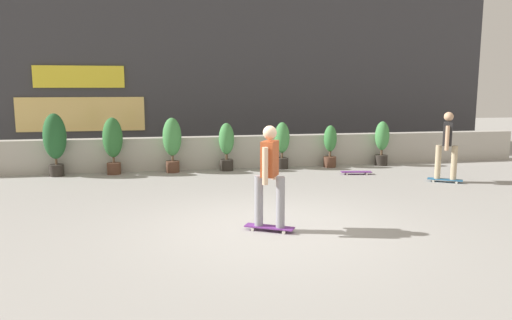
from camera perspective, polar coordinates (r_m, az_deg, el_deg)
ground_plane at (r=7.99m, az=2.07°, el=-8.01°), size 48.00×48.00×0.00m
planter_wall at (r=13.69m, az=-3.58°, el=0.95°), size 18.00×0.40×0.90m
building_backdrop at (r=17.56m, az=-5.42°, el=11.79°), size 20.00×2.08×6.50m
potted_plant_0 at (r=13.36m, az=-22.72°, el=2.26°), size 0.57×0.57×1.62m
potted_plant_1 at (r=13.15m, az=-16.60°, el=2.12°), size 0.51×0.51×1.50m
potted_plant_2 at (r=13.09m, az=-9.90°, el=2.25°), size 0.50×0.50×1.47m
potted_plant_3 at (r=13.21m, az=-3.51°, el=1.89°), size 0.42×0.42×1.31m
potted_plant_4 at (r=13.50m, az=3.11°, el=2.03°), size 0.42×0.42×1.31m
potted_plant_5 at (r=13.92m, az=8.78°, el=1.77°), size 0.37×0.37×1.20m
potted_plant_6 at (r=14.52m, az=14.70°, el=2.18°), size 0.41×0.41×1.29m
skater_by_wall_left at (r=7.59m, az=1.63°, el=-1.59°), size 0.79×0.57×1.70m
skater_by_wall_right at (r=12.39m, az=21.69°, el=1.82°), size 0.78×0.61×1.70m
skateboard_near_camera at (r=12.96m, az=11.78°, el=-1.40°), size 0.82×0.33×0.08m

